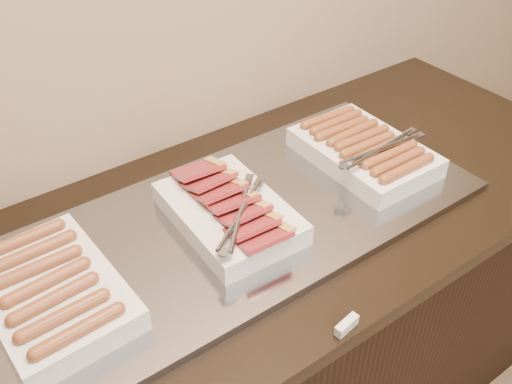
# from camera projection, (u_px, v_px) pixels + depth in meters

# --- Properties ---
(counter) EXTENTS (2.06, 0.76, 0.90)m
(counter) POSITION_uv_depth(u_px,v_px,m) (233.00, 353.00, 1.55)
(counter) COLOR black
(counter) RESTS_ON ground
(warming_tray) EXTENTS (1.20, 0.50, 0.02)m
(warming_tray) POSITION_uv_depth(u_px,v_px,m) (224.00, 227.00, 1.26)
(warming_tray) COLOR gray
(warming_tray) RESTS_ON counter
(dish_left) EXTENTS (0.24, 0.35, 0.07)m
(dish_left) POSITION_uv_depth(u_px,v_px,m) (51.00, 291.00, 1.06)
(dish_left) COLOR silver
(dish_left) RESTS_ON warming_tray
(dish_center) EXTENTS (0.25, 0.35, 0.09)m
(dish_center) POSITION_uv_depth(u_px,v_px,m) (230.00, 211.00, 1.24)
(dish_center) COLOR silver
(dish_center) RESTS_ON warming_tray
(dish_right) EXTENTS (0.26, 0.35, 0.08)m
(dish_right) POSITION_uv_depth(u_px,v_px,m) (365.00, 150.00, 1.43)
(dish_right) COLOR silver
(dish_right) RESTS_ON warming_tray
(label_holder) EXTENTS (0.06, 0.02, 0.02)m
(label_holder) POSITION_uv_depth(u_px,v_px,m) (347.00, 325.00, 1.05)
(label_holder) COLOR silver
(label_holder) RESTS_ON counter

